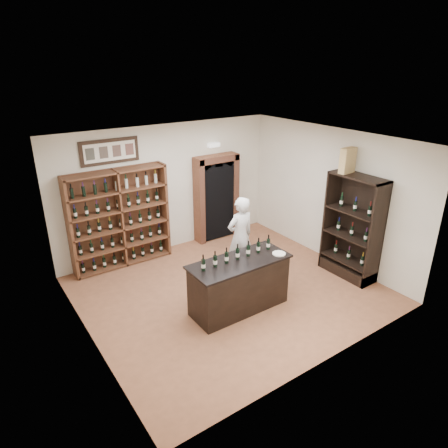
# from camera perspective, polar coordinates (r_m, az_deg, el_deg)

# --- Properties ---
(floor) EXTENTS (5.50, 5.50, 0.00)m
(floor) POSITION_cam_1_polar(r_m,az_deg,el_deg) (8.17, 0.71, -9.46)
(floor) COLOR #985C3D
(floor) RESTS_ON ground
(ceiling) EXTENTS (5.50, 5.50, 0.00)m
(ceiling) POSITION_cam_1_polar(r_m,az_deg,el_deg) (7.05, 0.83, 11.68)
(ceiling) COLOR white
(ceiling) RESTS_ON wall_back
(wall_back) EXTENTS (5.50, 0.04, 3.00)m
(wall_back) POSITION_cam_1_polar(r_m,az_deg,el_deg) (9.51, -8.02, 5.01)
(wall_back) COLOR silver
(wall_back) RESTS_ON ground
(wall_left) EXTENTS (0.04, 5.00, 3.00)m
(wall_left) POSITION_cam_1_polar(r_m,az_deg,el_deg) (6.44, -19.70, -4.97)
(wall_left) COLOR silver
(wall_left) RESTS_ON ground
(wall_right) EXTENTS (0.04, 5.00, 3.00)m
(wall_right) POSITION_cam_1_polar(r_m,az_deg,el_deg) (9.25, 14.83, 3.98)
(wall_right) COLOR silver
(wall_right) RESTS_ON ground
(wine_shelf) EXTENTS (2.20, 0.38, 2.20)m
(wine_shelf) POSITION_cam_1_polar(r_m,az_deg,el_deg) (9.02, -14.74, 0.80)
(wine_shelf) COLOR brown
(wine_shelf) RESTS_ON ground
(framed_picture) EXTENTS (1.25, 0.04, 0.52)m
(framed_picture) POSITION_cam_1_polar(r_m,az_deg,el_deg) (8.74, -16.01, 9.94)
(framed_picture) COLOR black
(framed_picture) RESTS_ON wall_back
(arched_doorway) EXTENTS (1.17, 0.35, 2.17)m
(arched_doorway) POSITION_cam_1_polar(r_m,az_deg,el_deg) (10.07, -1.12, 4.07)
(arched_doorway) COLOR black
(arched_doorway) RESTS_ON ground
(emergency_light) EXTENTS (0.30, 0.10, 0.10)m
(emergency_light) POSITION_cam_1_polar(r_m,az_deg,el_deg) (9.82, -1.47, 11.21)
(emergency_light) COLOR white
(emergency_light) RESTS_ON wall_back
(tasting_counter) EXTENTS (1.88, 0.78, 1.00)m
(tasting_counter) POSITION_cam_1_polar(r_m,az_deg,el_deg) (7.40, 2.17, -8.71)
(tasting_counter) COLOR black
(tasting_counter) RESTS_ON ground
(counter_bottle_0) EXTENTS (0.07, 0.07, 0.30)m
(counter_bottle_0) POSITION_cam_1_polar(r_m,az_deg,el_deg) (6.78, -2.97, -5.84)
(counter_bottle_0) COLOR black
(counter_bottle_0) RESTS_ON tasting_counter
(counter_bottle_1) EXTENTS (0.07, 0.07, 0.30)m
(counter_bottle_1) POSITION_cam_1_polar(r_m,az_deg,el_deg) (6.90, -1.27, -5.31)
(counter_bottle_1) COLOR black
(counter_bottle_1) RESTS_ON tasting_counter
(counter_bottle_2) EXTENTS (0.07, 0.07, 0.30)m
(counter_bottle_2) POSITION_cam_1_polar(r_m,az_deg,el_deg) (7.02, 0.37, -4.79)
(counter_bottle_2) COLOR black
(counter_bottle_2) RESTS_ON tasting_counter
(counter_bottle_3) EXTENTS (0.07, 0.07, 0.30)m
(counter_bottle_3) POSITION_cam_1_polar(r_m,az_deg,el_deg) (7.14, 1.95, -4.28)
(counter_bottle_3) COLOR black
(counter_bottle_3) RESTS_ON tasting_counter
(counter_bottle_4) EXTENTS (0.07, 0.07, 0.30)m
(counter_bottle_4) POSITION_cam_1_polar(r_m,az_deg,el_deg) (7.27, 3.47, -3.79)
(counter_bottle_4) COLOR black
(counter_bottle_4) RESTS_ON tasting_counter
(counter_bottle_5) EXTENTS (0.07, 0.07, 0.30)m
(counter_bottle_5) POSITION_cam_1_polar(r_m,az_deg,el_deg) (7.41, 4.94, -3.32)
(counter_bottle_5) COLOR black
(counter_bottle_5) RESTS_ON tasting_counter
(counter_bottle_6) EXTENTS (0.07, 0.07, 0.30)m
(counter_bottle_6) POSITION_cam_1_polar(r_m,az_deg,el_deg) (7.55, 6.35, -2.86)
(counter_bottle_6) COLOR black
(counter_bottle_6) RESTS_ON tasting_counter
(side_cabinet) EXTENTS (0.48, 1.20, 2.20)m
(side_cabinet) POSITION_cam_1_polar(r_m,az_deg,el_deg) (8.84, 17.73, -2.46)
(side_cabinet) COLOR black
(side_cabinet) RESTS_ON ground
(shopkeeper) EXTENTS (0.64, 0.42, 1.74)m
(shopkeeper) POSITION_cam_1_polar(r_m,az_deg,el_deg) (8.39, 2.33, -1.80)
(shopkeeper) COLOR silver
(shopkeeper) RESTS_ON ground
(plate) EXTENTS (0.25, 0.25, 0.02)m
(plate) POSITION_cam_1_polar(r_m,az_deg,el_deg) (7.43, 7.86, -4.21)
(plate) COLOR silver
(plate) RESTS_ON tasting_counter
(wine_crate) EXTENTS (0.37, 0.17, 0.51)m
(wine_crate) POSITION_cam_1_polar(r_m,az_deg,el_deg) (8.41, 17.25, 8.67)
(wine_crate) COLOR tan
(wine_crate) RESTS_ON side_cabinet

